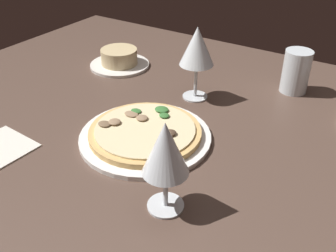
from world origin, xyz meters
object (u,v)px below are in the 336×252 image
object	(u,v)px
pizza_main	(145,134)
wine_glass_near	(165,151)
ramekin_on_saucer	(119,59)
water_glass	(296,74)
wine_glass_far	(197,48)

from	to	relation	value
pizza_main	wine_glass_near	distance (cm)	22.31
wine_glass_near	pizza_main	bearing A→B (deg)	135.02
pizza_main	ramekin_on_saucer	world-z (taller)	ramekin_on_saucer
ramekin_on_saucer	wine_glass_near	xyz separation A→B (cm)	(41.80, -40.24, 8.98)
pizza_main	wine_glass_near	size ratio (longest dim) A/B	1.68
pizza_main	ramekin_on_saucer	distance (cm)	38.04
pizza_main	wine_glass_near	bearing A→B (deg)	-44.98
pizza_main	water_glass	bearing A→B (deg)	63.38
wine_glass_near	water_glass	world-z (taller)	wine_glass_near
pizza_main	water_glass	xyz separation A→B (cm)	(18.80, 37.51, 3.49)
ramekin_on_saucer	wine_glass_near	bearing A→B (deg)	-43.91
pizza_main	wine_glass_far	world-z (taller)	wine_glass_far
ramekin_on_saucer	wine_glass_far	xyz separation A→B (cm)	(27.37, -4.81, 10.67)
wine_glass_far	water_glass	xyz separation A→B (cm)	(19.08, 16.21, -8.08)
ramekin_on_saucer	water_glass	bearing A→B (deg)	13.80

